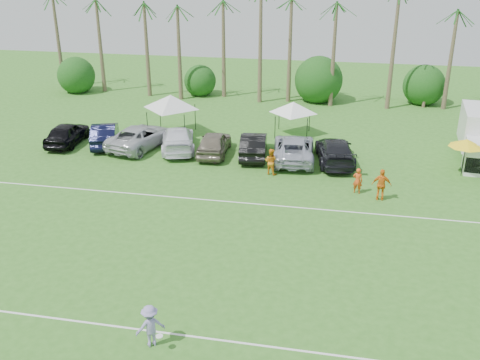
# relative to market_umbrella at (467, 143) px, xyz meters

# --- Properties ---
(ground) EXTENTS (120.00, 120.00, 0.00)m
(ground) POSITION_rel_market_umbrella_xyz_m (-16.46, -20.90, -2.25)
(ground) COLOR #347021
(ground) RESTS_ON ground
(field_lines) EXTENTS (80.00, 12.10, 0.01)m
(field_lines) POSITION_rel_market_umbrella_xyz_m (-16.46, -12.90, -2.24)
(field_lines) COLOR white
(field_lines) RESTS_ON ground
(palm_tree_0) EXTENTS (2.40, 2.40, 8.90)m
(palm_tree_0) POSITION_rel_market_umbrella_xyz_m (-38.46, 17.10, 5.23)
(palm_tree_0) COLOR brown
(palm_tree_0) RESTS_ON ground
(palm_tree_1) EXTENTS (2.40, 2.40, 9.90)m
(palm_tree_1) POSITION_rel_market_umbrella_xyz_m (-33.46, 17.10, 6.11)
(palm_tree_1) COLOR brown
(palm_tree_1) RESTS_ON ground
(palm_tree_2) EXTENTS (2.40, 2.40, 10.90)m
(palm_tree_2) POSITION_rel_market_umbrella_xyz_m (-28.46, 17.10, 6.97)
(palm_tree_2) COLOR brown
(palm_tree_2) RESTS_ON ground
(palm_tree_4) EXTENTS (2.40, 2.40, 8.90)m
(palm_tree_4) POSITION_rel_market_umbrella_xyz_m (-20.46, 17.10, 5.23)
(palm_tree_4) COLOR brown
(palm_tree_4) RESTS_ON ground
(palm_tree_5) EXTENTS (2.40, 2.40, 9.90)m
(palm_tree_5) POSITION_rel_market_umbrella_xyz_m (-16.46, 17.10, 6.11)
(palm_tree_5) COLOR brown
(palm_tree_5) RESTS_ON ground
(palm_tree_6) EXTENTS (2.40, 2.40, 10.90)m
(palm_tree_6) POSITION_rel_market_umbrella_xyz_m (-12.46, 17.10, 6.97)
(palm_tree_6) COLOR brown
(palm_tree_6) RESTS_ON ground
(palm_tree_8) EXTENTS (2.40, 2.40, 8.90)m
(palm_tree_8) POSITION_rel_market_umbrella_xyz_m (-3.46, 17.10, 5.23)
(palm_tree_8) COLOR brown
(palm_tree_8) RESTS_ON ground
(palm_tree_9) EXTENTS (2.40, 2.40, 9.90)m
(palm_tree_9) POSITION_rel_market_umbrella_xyz_m (1.54, 17.10, 6.11)
(palm_tree_9) COLOR brown
(palm_tree_9) RESTS_ON ground
(bush_tree_0) EXTENTS (4.00, 4.00, 4.00)m
(bush_tree_0) POSITION_rel_market_umbrella_xyz_m (-35.46, 18.10, -0.45)
(bush_tree_0) COLOR brown
(bush_tree_0) RESTS_ON ground
(bush_tree_1) EXTENTS (4.00, 4.00, 4.00)m
(bush_tree_1) POSITION_rel_market_umbrella_xyz_m (-22.46, 18.10, -0.45)
(bush_tree_1) COLOR brown
(bush_tree_1) RESTS_ON ground
(bush_tree_2) EXTENTS (4.00, 4.00, 4.00)m
(bush_tree_2) POSITION_rel_market_umbrella_xyz_m (-10.46, 18.10, -0.45)
(bush_tree_2) COLOR brown
(bush_tree_2) RESTS_ON ground
(bush_tree_3) EXTENTS (4.00, 4.00, 4.00)m
(bush_tree_3) POSITION_rel_market_umbrella_xyz_m (-0.46, 18.10, -0.45)
(bush_tree_3) COLOR brown
(bush_tree_3) RESTS_ON ground
(sideline_player_a) EXTENTS (0.66, 0.50, 1.61)m
(sideline_player_a) POSITION_rel_market_umbrella_xyz_m (-6.75, -4.15, -1.44)
(sideline_player_a) COLOR #E14C19
(sideline_player_a) RESTS_ON ground
(sideline_player_b) EXTENTS (1.02, 0.90, 1.75)m
(sideline_player_b) POSITION_rel_market_umbrella_xyz_m (-12.32, -2.17, -1.37)
(sideline_player_b) COLOR orange
(sideline_player_b) RESTS_ON ground
(sideline_player_c) EXTENTS (1.15, 0.52, 1.93)m
(sideline_player_c) POSITION_rel_market_umbrella_xyz_m (-5.40, -4.90, -1.28)
(sideline_player_c) COLOR orange
(sideline_player_c) RESTS_ON ground
(canopy_tent_left) EXTENTS (4.63, 4.63, 3.75)m
(canopy_tent_left) POSITION_rel_market_umbrella_xyz_m (-21.30, 4.72, 0.97)
(canopy_tent_left) COLOR black
(canopy_tent_left) RESTS_ON ground
(canopy_tent_right) EXTENTS (3.89, 3.89, 3.15)m
(canopy_tent_right) POSITION_rel_market_umbrella_xyz_m (-11.79, 6.44, 0.45)
(canopy_tent_right) COLOR black
(canopy_tent_right) RESTS_ON ground
(market_umbrella) EXTENTS (2.25, 2.25, 2.51)m
(market_umbrella) POSITION_rel_market_umbrella_xyz_m (0.00, 0.00, 0.00)
(market_umbrella) COLOR black
(market_umbrella) RESTS_ON ground
(frisbee_player) EXTENTS (1.27, 1.15, 1.71)m
(frisbee_player) POSITION_rel_market_umbrella_xyz_m (-14.31, -19.63, -1.40)
(frisbee_player) COLOR #9085BD
(frisbee_player) RESTS_ON ground
(parked_car_0) EXTENTS (2.35, 5.11, 1.70)m
(parked_car_0) POSITION_rel_market_umbrella_xyz_m (-28.38, 0.83, -1.40)
(parked_car_0) COLOR black
(parked_car_0) RESTS_ON ground
(parked_car_1) EXTENTS (3.47, 5.45, 1.70)m
(parked_car_1) POSITION_rel_market_umbrella_xyz_m (-25.51, 1.24, -1.40)
(parked_car_1) COLOR black
(parked_car_1) RESTS_ON ground
(parked_car_2) EXTENTS (4.11, 6.58, 1.70)m
(parked_car_2) POSITION_rel_market_umbrella_xyz_m (-22.63, 1.19, -1.40)
(parked_car_2) COLOR #B3B5B9
(parked_car_2) RESTS_ON ground
(parked_car_3) EXTENTS (4.06, 6.30, 1.70)m
(parked_car_3) POSITION_rel_market_umbrella_xyz_m (-19.76, 1.24, -1.40)
(parked_car_3) COLOR white
(parked_car_3) RESTS_ON ground
(parked_car_4) EXTENTS (2.29, 5.09, 1.70)m
(parked_car_4) POSITION_rel_market_umbrella_xyz_m (-16.88, 0.81, -1.40)
(parked_car_4) COLOR #776D5B
(parked_car_4) RESTS_ON ground
(parked_car_5) EXTENTS (2.40, 5.33, 1.70)m
(parked_car_5) POSITION_rel_market_umbrella_xyz_m (-14.01, 0.95, -1.40)
(parked_car_5) COLOR black
(parked_car_5) RESTS_ON ground
(parked_car_6) EXTENTS (3.31, 6.32, 1.70)m
(parked_car_6) POSITION_rel_market_umbrella_xyz_m (-11.14, 0.77, -1.40)
(parked_car_6) COLOR #AEB1C0
(parked_car_6) RESTS_ON ground
(parked_car_7) EXTENTS (3.23, 6.14, 1.70)m
(parked_car_7) POSITION_rel_market_umbrella_xyz_m (-8.26, 0.83, -1.40)
(parked_car_7) COLOR black
(parked_car_7) RESTS_ON ground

